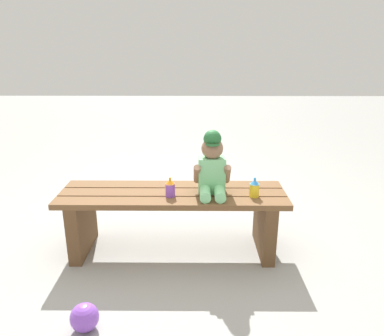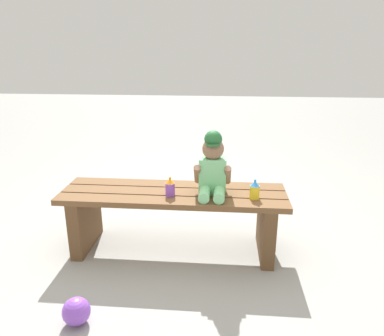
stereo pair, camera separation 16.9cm
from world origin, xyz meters
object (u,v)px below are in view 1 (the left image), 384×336
(child_figure, at_px, (212,166))
(sippy_cup_left, at_px, (170,188))
(sippy_cup_right, at_px, (254,188))
(park_bench, at_px, (173,211))
(toy_ball, at_px, (85,317))

(child_figure, relative_size, sippy_cup_left, 3.26)
(child_figure, relative_size, sippy_cup_right, 3.26)
(child_figure, distance_m, sippy_cup_left, 0.29)
(park_bench, bearing_deg, sippy_cup_right, -7.88)
(child_figure, height_order, sippy_cup_right, child_figure)
(sippy_cup_right, distance_m, toy_ball, 1.20)
(toy_ball, bearing_deg, park_bench, 62.32)
(park_bench, relative_size, toy_ball, 10.40)
(park_bench, bearing_deg, sippy_cup_left, -97.57)
(sippy_cup_right, height_order, toy_ball, sippy_cup_right)
(park_bench, xyz_separation_m, sippy_cup_left, (-0.01, -0.07, 0.19))
(park_bench, bearing_deg, toy_ball, -117.68)
(park_bench, relative_size, child_figure, 3.59)
(park_bench, distance_m, toy_ball, 0.87)
(park_bench, distance_m, sippy_cup_right, 0.55)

